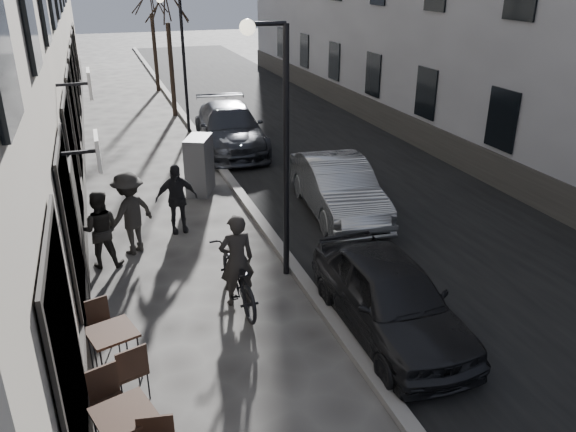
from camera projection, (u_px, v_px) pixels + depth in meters
road at (298, 136)px, 21.64m from camera, size 7.30×60.00×0.00m
kerb at (204, 144)px, 20.53m from camera, size 0.25×60.00×0.12m
streetlamp_near at (277, 127)px, 10.51m from camera, size 0.90×0.28×5.09m
streetlamp_far at (179, 50)px, 20.91m from camera, size 0.90×0.28×5.09m
tree_near at (166, 3)px, 22.94m from camera, size 2.40×2.40×5.70m
bistro_set_c at (114, 349)px, 8.62m from camera, size 0.92×1.72×0.98m
utility_cabinet at (199, 165)px, 15.84m from camera, size 1.00×1.24×1.63m
bicycle at (237, 277)px, 10.55m from camera, size 0.81×2.15×1.11m
cyclist_rider at (237, 260)px, 10.41m from camera, size 0.68×0.46×1.82m
pedestrian_near at (100, 229)px, 11.80m from camera, size 0.93×0.78×1.70m
pedestrian_mid at (130, 213)px, 12.35m from camera, size 1.40×1.29×1.89m
pedestrian_far at (176, 199)px, 13.39m from camera, size 1.02×0.46×1.71m
car_near at (390, 296)px, 9.66m from camera, size 1.69×4.09×1.39m
car_mid at (338, 187)px, 14.49m from camera, size 1.95×4.51×1.44m
car_far at (230, 128)px, 19.80m from camera, size 2.63×5.50×1.54m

